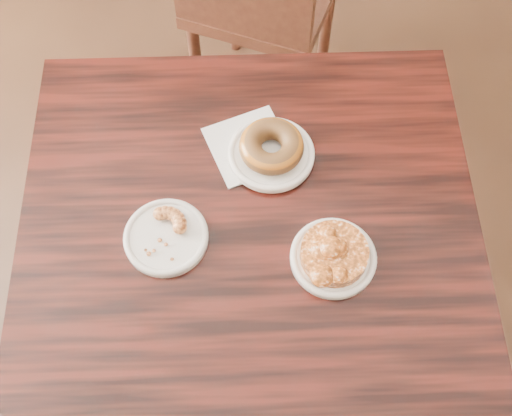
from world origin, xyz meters
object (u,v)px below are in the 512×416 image
(glazed_donut, at_px, (271,146))
(apple_fritter, at_px, (335,252))
(cruller_fragment, at_px, (165,233))
(cafe_table, at_px, (251,304))

(glazed_donut, bearing_deg, apple_fritter, -46.96)
(apple_fritter, xyz_separation_m, cruller_fragment, (-0.29, -0.05, -0.01))
(cafe_table, height_order, apple_fritter, apple_fritter)
(apple_fritter, relative_size, cruller_fragment, 1.80)
(apple_fritter, distance_m, cruller_fragment, 0.30)
(glazed_donut, height_order, apple_fritter, glazed_donut)
(cafe_table, distance_m, apple_fritter, 0.43)
(cafe_table, distance_m, cruller_fragment, 0.43)
(glazed_donut, distance_m, apple_fritter, 0.24)
(cafe_table, height_order, cruller_fragment, cruller_fragment)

